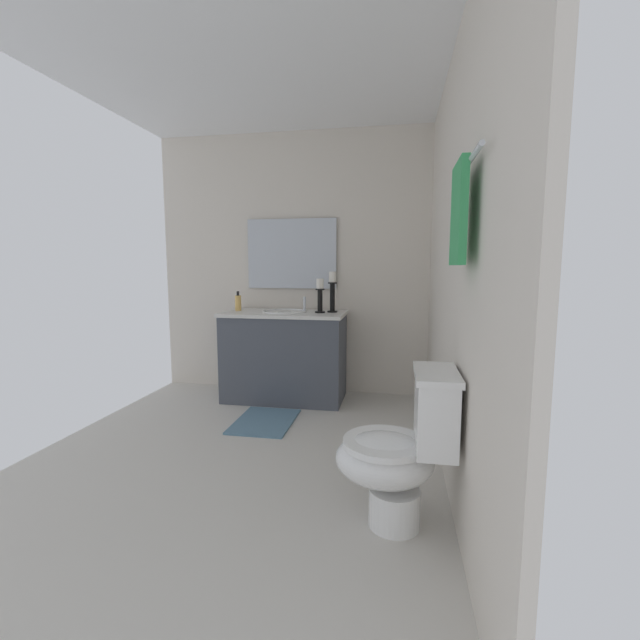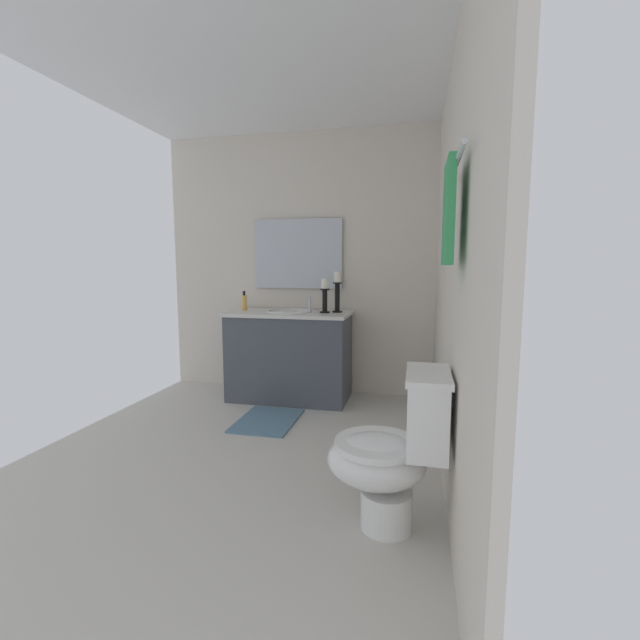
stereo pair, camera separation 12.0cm
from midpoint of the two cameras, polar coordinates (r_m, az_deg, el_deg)
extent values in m
cube|color=beige|center=(2.96, -12.18, -17.31)|extent=(3.08, 2.61, 0.02)
cube|color=silver|center=(2.50, 16.13, 7.26)|extent=(3.08, 0.04, 2.45)
cube|color=silver|center=(4.16, -4.48, 7.36)|extent=(0.04, 2.61, 2.45)
cube|color=white|center=(2.97, -13.65, 31.85)|extent=(3.08, 2.61, 0.02)
cube|color=#474C56|center=(3.93, -5.63, -4.95)|extent=(0.55, 1.06, 0.77)
cube|color=silver|center=(3.87, -5.70, 0.85)|extent=(0.58, 1.09, 0.03)
sphere|color=black|center=(4.20, -12.44, -3.79)|extent=(0.02, 0.02, 0.02)
sphere|color=black|center=(4.02, -13.52, -4.31)|extent=(0.02, 0.02, 0.02)
ellipsoid|color=white|center=(3.87, -5.70, 0.34)|extent=(0.38, 0.30, 0.11)
torus|color=white|center=(3.87, -5.71, 1.13)|extent=(0.40, 0.40, 0.02)
cylinder|color=silver|center=(3.81, -2.97, 2.06)|extent=(0.02, 0.02, 0.14)
cube|color=silver|center=(4.12, -4.72, 8.78)|extent=(0.02, 0.86, 0.65)
cylinder|color=black|center=(3.83, 0.75, 1.13)|extent=(0.09, 0.09, 0.01)
cylinder|color=black|center=(3.82, 0.76, 2.95)|extent=(0.04, 0.04, 0.26)
cylinder|color=black|center=(3.81, 0.76, 4.96)|extent=(0.08, 0.08, 0.01)
cylinder|color=white|center=(3.81, 0.76, 5.75)|extent=(0.06, 0.06, 0.09)
cylinder|color=black|center=(3.79, -0.91, 1.06)|extent=(0.09, 0.09, 0.01)
cylinder|color=black|center=(3.78, -0.91, 2.49)|extent=(0.04, 0.04, 0.20)
cylinder|color=black|center=(3.77, -0.91, 4.11)|extent=(0.08, 0.08, 0.01)
cylinder|color=white|center=(3.77, -0.91, 4.86)|extent=(0.06, 0.06, 0.09)
cylinder|color=#E5B259|center=(4.05, -11.68, 2.22)|extent=(0.06, 0.06, 0.14)
cylinder|color=black|center=(4.04, -11.72, 3.49)|extent=(0.02, 0.02, 0.04)
cylinder|color=white|center=(2.20, 8.20, -23.43)|extent=(0.24, 0.24, 0.18)
ellipsoid|color=white|center=(2.10, 6.88, -17.96)|extent=(0.38, 0.46, 0.24)
cylinder|color=white|center=(2.06, 6.92, -15.94)|extent=(0.39, 0.39, 0.03)
cube|color=white|center=(2.01, 13.40, -11.88)|extent=(0.36, 0.17, 0.32)
cube|color=white|center=(1.96, 13.55, -7.03)|extent=(0.38, 0.19, 0.03)
cylinder|color=silver|center=(1.83, 16.93, 18.91)|extent=(0.67, 0.02, 0.02)
cube|color=#389E59|center=(1.79, 16.13, 13.37)|extent=(0.28, 0.03, 0.40)
cube|color=slate|center=(3.47, -8.45, -13.19)|extent=(0.60, 0.44, 0.02)
camera|label=1|loc=(0.06, -91.23, -0.15)|focal=24.04mm
camera|label=2|loc=(0.06, 88.77, 0.15)|focal=24.04mm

